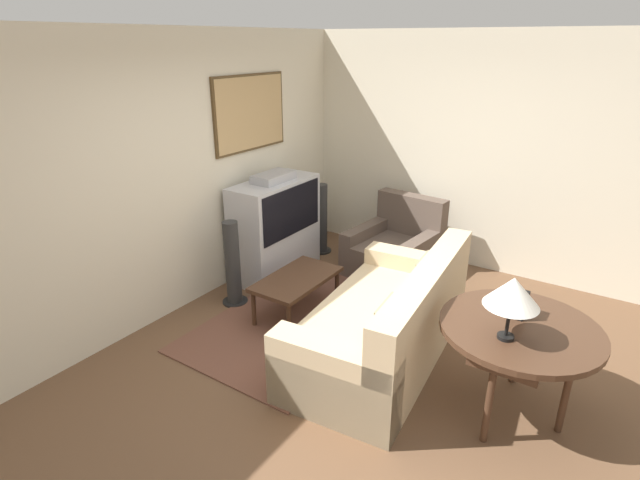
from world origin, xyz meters
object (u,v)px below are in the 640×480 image
mantel_clock (520,305)px  speaker_tower_left (233,266)px  armchair (395,250)px  speaker_tower_right (321,221)px  console_table (520,334)px  table_lamp (513,292)px  coffee_table (297,281)px  couch (386,324)px  tv (276,227)px

mantel_clock → speaker_tower_left: 2.81m
armchair → speaker_tower_right: size_ratio=1.16×
speaker_tower_left → armchair: bearing=-32.7°
console_table → speaker_tower_right: 3.34m
table_lamp → speaker_tower_right: 3.47m
coffee_table → speaker_tower_left: 0.71m
couch → table_lamp: table_lamp is taller
table_lamp → console_table: bearing=-14.3°
couch → speaker_tower_left: bearing=-94.9°
armchair → speaker_tower_right: bearing=-174.4°
armchair → console_table: size_ratio=0.95×
mantel_clock → couch: bearing=90.2°
armchair → mantel_clock: size_ratio=5.66×
table_lamp → speaker_tower_left: 2.88m
coffee_table → speaker_tower_left: speaker_tower_left is taller
couch → speaker_tower_left: 1.75m
console_table → speaker_tower_left: speaker_tower_left is taller
tv → armchair: tv is taller
coffee_table → armchair: bearing=-13.9°
coffee_table → mantel_clock: size_ratio=5.02×
tv → console_table: 3.07m
speaker_tower_left → table_lamp: bearing=-96.7°
tv → coffee_table: (-0.65, -0.77, -0.21)m
console_table → speaker_tower_right: bearing=58.2°
coffee_table → table_lamp: (-0.50, -2.09, 0.72)m
armchair → coffee_table: armchair is taller
armchair → mantel_clock: (-1.62, -1.73, 0.56)m
console_table → coffee_table: bearing=82.5°
speaker_tower_right → tv: bearing=174.0°
tv → armchair: bearing=-54.3°
couch → console_table: (-0.13, -1.09, 0.36)m
table_lamp → speaker_tower_right: bearing=54.6°
coffee_table → mantel_clock: bearing=-94.2°
mantel_clock → console_table: bearing=-157.8°
speaker_tower_left → couch: bearing=-89.6°
armchair → table_lamp: table_lamp is taller
couch → speaker_tower_right: 2.39m
speaker_tower_right → couch: bearing=-133.0°
tv → speaker_tower_right: size_ratio=1.34×
couch → console_table: size_ratio=1.92×
console_table → speaker_tower_right: (1.76, 2.83, -0.25)m
tv → console_table: (-0.94, -2.92, 0.10)m
coffee_table → mantel_clock: (-0.15, -2.09, 0.47)m
mantel_clock → coffee_table: bearing=85.8°
coffee_table → speaker_tower_left: size_ratio=1.03×
couch → speaker_tower_right: (1.63, 1.75, 0.11)m
table_lamp → couch: bearing=71.6°
tv → table_lamp: 3.13m
couch → armchair: couch is taller
tv → speaker_tower_right: bearing=-6.0°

